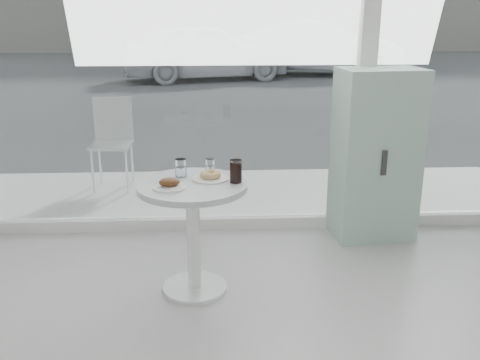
{
  "coord_description": "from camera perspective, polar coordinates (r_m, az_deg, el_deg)",
  "views": [
    {
      "loc": [
        -0.35,
        -1.39,
        1.83
      ],
      "look_at": [
        -0.2,
        1.7,
        0.85
      ],
      "focal_mm": 40.0,
      "sensor_mm": 36.0,
      "label": 1
    }
  ],
  "objects": [
    {
      "name": "storefront",
      "position": [
        4.41,
        2.82,
        16.03
      ],
      "size": [
        5.0,
        0.14,
        3.0
      ],
      "color": "white",
      "rests_on": "ground"
    },
    {
      "name": "main_table",
      "position": [
        3.53,
        -5.05,
        -3.73
      ],
      "size": [
        0.72,
        0.72,
        0.77
      ],
      "color": "white",
      "rests_on": "ground"
    },
    {
      "name": "patio_deck",
      "position": [
        5.5,
        0.99,
        -1.56
      ],
      "size": [
        5.6,
        1.6,
        0.05
      ],
      "primitive_type": "cube",
      "color": "silver",
      "rests_on": "ground"
    },
    {
      "name": "street",
      "position": [
        17.49,
        -1.72,
        11.57
      ],
      "size": [
        40.0,
        24.0,
        0.0
      ],
      "primitive_type": "cube",
      "color": "#3B3B3B",
      "rests_on": "ground"
    },
    {
      "name": "mint_cabinet",
      "position": [
        4.51,
        14.27,
        2.56
      ],
      "size": [
        0.69,
        0.5,
        1.4
      ],
      "rotation": [
        0.0,
        0.0,
        0.11
      ],
      "color": "#95BFAA",
      "rests_on": "ground"
    },
    {
      "name": "patio_chair",
      "position": [
        5.72,
        -13.45,
        4.48
      ],
      "size": [
        0.41,
        0.41,
        0.93
      ],
      "rotation": [
        0.0,
        0.0,
        -0.02
      ],
      "color": "white",
      "rests_on": "patio_deck"
    },
    {
      "name": "car_white",
      "position": [
        15.07,
        -3.76,
        13.53
      ],
      "size": [
        4.83,
        2.81,
        1.54
      ],
      "primitive_type": "imported",
      "rotation": [
        0.0,
        0.0,
        1.8
      ],
      "color": "silver",
      "rests_on": "street"
    },
    {
      "name": "car_silver",
      "position": [
        16.37,
        8.43,
        13.76
      ],
      "size": [
        5.03,
        2.61,
        1.58
      ],
      "primitive_type": "imported",
      "rotation": [
        0.0,
        0.0,
        1.36
      ],
      "color": "#A1A4A9",
      "rests_on": "street"
    },
    {
      "name": "plate_fritter",
      "position": [
        3.36,
        -7.5,
        -0.46
      ],
      "size": [
        0.21,
        0.21,
        0.07
      ],
      "color": "white",
      "rests_on": "main_table"
    },
    {
      "name": "plate_donut",
      "position": [
        3.52,
        -3.19,
        0.39
      ],
      "size": [
        0.24,
        0.24,
        0.06
      ],
      "color": "white",
      "rests_on": "main_table"
    },
    {
      "name": "water_tumbler_a",
      "position": [
        3.59,
        -6.34,
        1.19
      ],
      "size": [
        0.07,
        0.07,
        0.12
      ],
      "color": "white",
      "rests_on": "main_table"
    },
    {
      "name": "water_tumbler_b",
      "position": [
        3.63,
        -3.2,
        1.36
      ],
      "size": [
        0.07,
        0.07,
        0.11
      ],
      "color": "white",
      "rests_on": "main_table"
    },
    {
      "name": "cola_glass",
      "position": [
        3.43,
        -0.45,
        0.89
      ],
      "size": [
        0.08,
        0.08,
        0.15
      ],
      "color": "white",
      "rests_on": "main_table"
    }
  ]
}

